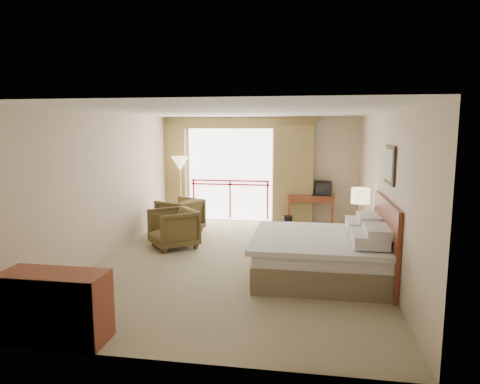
% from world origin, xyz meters
% --- Properties ---
extents(floor, '(7.00, 7.00, 0.00)m').
position_xyz_m(floor, '(0.00, 0.00, 0.00)').
color(floor, '#8B7F5C').
rests_on(floor, ground).
extents(ceiling, '(7.00, 7.00, 0.00)m').
position_xyz_m(ceiling, '(0.00, 0.00, 2.70)').
color(ceiling, white).
rests_on(ceiling, wall_back).
extents(wall_back, '(5.00, 0.00, 5.00)m').
position_xyz_m(wall_back, '(0.00, 3.50, 1.35)').
color(wall_back, beige).
rests_on(wall_back, ground).
extents(wall_front, '(5.00, 0.00, 5.00)m').
position_xyz_m(wall_front, '(0.00, -3.50, 1.35)').
color(wall_front, beige).
rests_on(wall_front, ground).
extents(wall_left, '(0.00, 7.00, 7.00)m').
position_xyz_m(wall_left, '(-2.50, 0.00, 1.35)').
color(wall_left, beige).
rests_on(wall_left, ground).
extents(wall_right, '(0.00, 7.00, 7.00)m').
position_xyz_m(wall_right, '(2.50, 0.00, 1.35)').
color(wall_right, beige).
rests_on(wall_right, ground).
extents(balcony_door, '(2.40, 0.00, 2.40)m').
position_xyz_m(balcony_door, '(-0.80, 3.48, 1.20)').
color(balcony_door, white).
rests_on(balcony_door, wall_back).
extents(balcony_railing, '(2.09, 0.03, 1.02)m').
position_xyz_m(balcony_railing, '(-0.80, 3.46, 0.81)').
color(balcony_railing, red).
rests_on(balcony_railing, wall_back).
extents(curtain_left, '(1.00, 0.26, 2.50)m').
position_xyz_m(curtain_left, '(-2.45, 3.35, 1.25)').
color(curtain_left, olive).
rests_on(curtain_left, wall_back).
extents(curtain_right, '(1.00, 0.26, 2.50)m').
position_xyz_m(curtain_right, '(0.85, 3.35, 1.25)').
color(curtain_right, olive).
rests_on(curtain_right, wall_back).
extents(valance, '(4.40, 0.22, 0.28)m').
position_xyz_m(valance, '(-0.80, 3.38, 2.55)').
color(valance, olive).
rests_on(valance, wall_back).
extents(hvac_vent, '(0.50, 0.04, 0.50)m').
position_xyz_m(hvac_vent, '(1.30, 3.47, 2.35)').
color(hvac_vent, silver).
rests_on(hvac_vent, wall_back).
extents(bed, '(2.13, 2.06, 0.97)m').
position_xyz_m(bed, '(1.50, -0.60, 0.38)').
color(bed, brown).
rests_on(bed, floor).
extents(headboard, '(0.06, 2.10, 1.30)m').
position_xyz_m(headboard, '(2.46, -0.60, 0.65)').
color(headboard, maroon).
rests_on(headboard, wall_right).
extents(framed_art, '(0.04, 0.72, 0.60)m').
position_xyz_m(framed_art, '(2.47, -0.60, 1.85)').
color(framed_art, black).
rests_on(framed_art, wall_right).
extents(nightstand, '(0.46, 0.55, 0.65)m').
position_xyz_m(nightstand, '(2.22, 0.75, 0.32)').
color(nightstand, maroon).
rests_on(nightstand, floor).
extents(table_lamp, '(0.35, 0.35, 0.62)m').
position_xyz_m(table_lamp, '(2.22, 0.80, 1.13)').
color(table_lamp, tan).
rests_on(table_lamp, nightstand).
extents(phone, '(0.22, 0.18, 0.08)m').
position_xyz_m(phone, '(2.17, 0.60, 0.69)').
color(phone, black).
rests_on(phone, nightstand).
extents(desk, '(1.15, 0.55, 0.75)m').
position_xyz_m(desk, '(1.30, 3.37, 0.58)').
color(desk, maroon).
rests_on(desk, floor).
extents(tv, '(0.39, 0.31, 0.36)m').
position_xyz_m(tv, '(1.60, 3.32, 0.92)').
color(tv, black).
rests_on(tv, desk).
extents(coffee_maker, '(0.12, 0.12, 0.25)m').
position_xyz_m(coffee_maker, '(0.95, 3.33, 0.87)').
color(coffee_maker, black).
rests_on(coffee_maker, desk).
extents(cup, '(0.09, 0.09, 0.10)m').
position_xyz_m(cup, '(1.10, 3.28, 0.80)').
color(cup, white).
rests_on(cup, desk).
extents(wastebasket, '(0.23, 0.23, 0.29)m').
position_xyz_m(wastebasket, '(0.75, 2.82, 0.14)').
color(wastebasket, black).
rests_on(wastebasket, floor).
extents(armchair_far, '(1.16, 1.14, 0.79)m').
position_xyz_m(armchair_far, '(-1.71, 1.94, 0.00)').
color(armchair_far, '#46381B').
rests_on(armchair_far, floor).
extents(armchair_near, '(1.20, 1.20, 0.79)m').
position_xyz_m(armchair_near, '(-1.46, 0.68, 0.00)').
color(armchair_near, '#46381B').
rests_on(armchair_near, floor).
extents(side_table, '(0.49, 0.49, 0.53)m').
position_xyz_m(side_table, '(-1.82, 1.34, 0.36)').
color(side_table, black).
rests_on(side_table, floor).
extents(book, '(0.16, 0.21, 0.02)m').
position_xyz_m(book, '(-1.82, 1.34, 0.54)').
color(book, white).
rests_on(book, side_table).
extents(floor_lamp, '(0.43, 0.43, 1.70)m').
position_xyz_m(floor_lamp, '(-2.00, 2.95, 1.47)').
color(floor_lamp, tan).
rests_on(floor_lamp, floor).
extents(dresser, '(1.21, 0.51, 0.81)m').
position_xyz_m(dresser, '(-1.59, -3.27, 0.40)').
color(dresser, maroon).
rests_on(dresser, floor).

